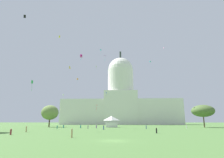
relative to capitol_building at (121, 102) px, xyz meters
name	(u,v)px	position (x,y,z in m)	size (l,w,h in m)	color
ground_plane	(113,141)	(-0.46, -150.35, -21.65)	(800.00, 800.00, 0.00)	#4C7538
capitol_building	(121,102)	(0.00, 0.00, 0.00)	(112.42, 26.08, 72.99)	silver
event_tent	(112,122)	(-4.50, -81.94, -18.70)	(6.68, 5.05, 5.79)	white
tree_east_near	(203,111)	(43.08, -82.09, -13.29)	(13.51, 13.13, 11.48)	brown
tree_west_far	(50,113)	(-38.96, -79.32, -13.81)	(9.85, 8.51, 11.86)	#42301E
person_maroon_back_right	(11,132)	(-25.75, -137.76, -20.97)	(0.54, 0.54, 1.51)	maroon
person_tan_back_center	(72,133)	(-8.89, -145.16, -20.80)	(0.47, 0.47, 1.80)	tan
person_denim_mid_left	(104,128)	(-6.00, -109.44, -20.89)	(0.58, 0.58, 1.68)	#3D5684
person_denim_deep_crowd	(146,127)	(11.24, -100.68, -20.83)	(0.33, 0.33, 1.76)	#3D5684
person_teal_near_tree_west	(63,126)	(-26.50, -93.60, -20.93)	(0.55, 0.55, 1.62)	#1E757A
person_purple_back_left	(96,127)	(-10.81, -94.64, -20.91)	(0.52, 0.52, 1.62)	#703D93
person_teal_front_center	(81,127)	(-18.34, -93.66, -20.94)	(0.61, 0.61, 1.59)	#1E757A
person_white_near_tent	(187,127)	(29.42, -96.44, -20.89)	(0.50, 0.50, 1.66)	silver
person_black_front_left	(156,131)	(10.32, -130.51, -20.96)	(0.49, 0.49, 1.52)	black
person_grey_aisle_center	(88,127)	(-13.72, -100.12, -20.97)	(0.39, 0.39, 1.49)	gray
person_tan_mid_right	(26,129)	(-27.47, -126.90, -20.83)	(0.42, 0.42, 1.75)	tan
person_teal_mid_center	(57,127)	(-26.59, -102.16, -20.93)	(0.41, 0.41, 1.57)	#1E757A
kite_turquoise_high	(150,62)	(18.14, -75.59, 16.05)	(0.76, 0.80, 0.78)	teal
kite_black_high	(25,16)	(-40.07, -112.77, 25.36)	(0.93, 0.65, 1.36)	black
kite_gold_mid	(70,68)	(-20.94, -107.30, 3.85)	(0.67, 0.58, 1.18)	gold
kite_red_low	(96,106)	(-18.49, -40.22, -7.10)	(1.75, 1.92, 4.66)	red
kite_magenta_high	(81,56)	(-19.84, -91.40, 14.72)	(1.03, 1.13, 3.30)	#D1339E
kite_violet_high	(105,56)	(-10.94, -54.05, 27.68)	(1.69, 0.85, 4.28)	purple
kite_green_mid	(32,83)	(-37.78, -105.35, -2.25)	(0.55, 1.01, 4.79)	green
kite_white_mid	(63,95)	(-37.10, -63.46, -1.79)	(0.99, 0.97, 3.94)	white
kite_yellow_high	(59,37)	(-35.63, -81.36, 30.67)	(0.84, 0.81, 1.34)	yellow
kite_blue_mid	(106,93)	(-11.51, -32.24, 3.68)	(0.61, 0.36, 3.04)	blue
kite_orange_high	(77,79)	(-38.65, -20.36, 18.38)	(1.47, 1.46, 2.98)	orange
kite_lime_high	(96,67)	(-20.97, -25.72, 28.20)	(0.69, 0.99, 3.49)	#8CD133
kite_pink_high	(164,48)	(31.10, -56.45, 32.30)	(0.41, 0.84, 0.93)	pink
kite_cyan_high	(101,50)	(-12.44, -67.49, 27.18)	(0.75, 0.77, 3.47)	#33BCDB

